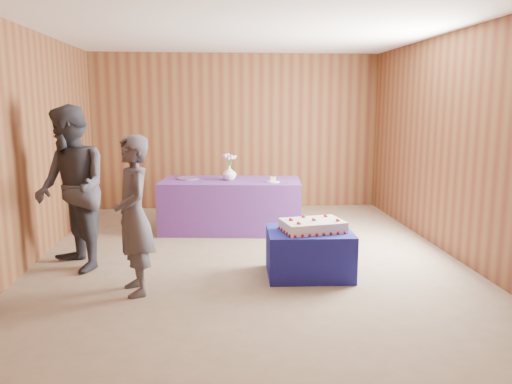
{
  "coord_description": "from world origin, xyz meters",
  "views": [
    {
      "loc": [
        -0.37,
        -5.81,
        1.85
      ],
      "look_at": [
        0.11,
        0.1,
        0.79
      ],
      "focal_mm": 35.0,
      "sensor_mm": 36.0,
      "label": 1
    }
  ],
  "objects": [
    {
      "name": "guest_left",
      "position": [
        -1.17,
        -1.03,
        0.78
      ],
      "size": [
        0.55,
        0.66,
        1.56
      ],
      "primitive_type": "imported",
      "rotation": [
        0.0,
        0.0,
        -1.22
      ],
      "color": "#3E3D48",
      "rests_on": "ground"
    },
    {
      "name": "knife",
      "position": [
        0.51,
        0.98,
        0.75
      ],
      "size": [
        0.26,
        0.02,
        0.0
      ],
      "primitive_type": "cube",
      "rotation": [
        0.0,
        0.0,
        0.01
      ],
      "color": "silver",
      "rests_on": "serving_table"
    },
    {
      "name": "sheet_cake",
      "position": [
        0.65,
        -0.69,
        0.56
      ],
      "size": [
        0.74,
        0.57,
        0.15
      ],
      "rotation": [
        0.0,
        0.0,
        0.2
      ],
      "color": "white",
      "rests_on": "cake_table"
    },
    {
      "name": "room_shell",
      "position": [
        0.0,
        0.0,
        1.8
      ],
      "size": [
        5.04,
        6.04,
        2.72
      ],
      "color": "brown",
      "rests_on": "ground"
    },
    {
      "name": "ground",
      "position": [
        0.0,
        0.0,
        0.0
      ],
      "size": [
        6.0,
        6.0,
        0.0
      ],
      "primitive_type": "plane",
      "color": "gray",
      "rests_on": "ground"
    },
    {
      "name": "platter",
      "position": [
        -0.78,
        1.49,
        0.76
      ],
      "size": [
        0.42,
        0.42,
        0.02
      ],
      "primitive_type": "cylinder",
      "rotation": [
        0.0,
        0.0,
        -0.26
      ],
      "color": "#6E4992",
      "rests_on": "serving_table"
    },
    {
      "name": "flower_spray",
      "position": [
        -0.18,
        1.34,
        1.09
      ],
      "size": [
        0.21,
        0.21,
        0.16
      ],
      "color": "#2F712D",
      "rests_on": "vase"
    },
    {
      "name": "serving_table",
      "position": [
        -0.16,
        1.34,
        0.38
      ],
      "size": [
        2.09,
        1.11,
        0.75
      ],
      "primitive_type": "cube",
      "rotation": [
        0.0,
        0.0,
        -0.11
      ],
      "color": "#593187",
      "rests_on": "ground"
    },
    {
      "name": "plate",
      "position": [
        0.43,
        1.09,
        0.76
      ],
      "size": [
        0.22,
        0.22,
        0.01
      ],
      "primitive_type": "cylinder",
      "rotation": [
        0.0,
        0.0,
        0.21
      ],
      "color": "silver",
      "rests_on": "serving_table"
    },
    {
      "name": "cake_slice",
      "position": [
        0.43,
        1.08,
        0.8
      ],
      "size": [
        0.08,
        0.07,
        0.09
      ],
      "rotation": [
        0.0,
        0.0,
        -0.09
      ],
      "color": "white",
      "rests_on": "plate"
    },
    {
      "name": "guest_right",
      "position": [
        -1.96,
        -0.26,
        0.92
      ],
      "size": [
        1.09,
        1.14,
        1.84
      ],
      "primitive_type": "imported",
      "rotation": [
        0.0,
        0.0,
        -0.95
      ],
      "color": "#32333C",
      "rests_on": "ground"
    },
    {
      "name": "cake_table",
      "position": [
        0.63,
        -0.67,
        0.25
      ],
      "size": [
        0.93,
        0.74,
        0.5
      ],
      "primitive_type": "cube",
      "rotation": [
        0.0,
        0.0,
        -0.04
      ],
      "color": "navy",
      "rests_on": "ground"
    },
    {
      "name": "vase",
      "position": [
        -0.18,
        1.34,
        0.85
      ],
      "size": [
        0.23,
        0.23,
        0.21
      ],
      "primitive_type": "imported",
      "rotation": [
        0.0,
        0.0,
        -0.2
      ],
      "color": "white",
      "rests_on": "serving_table"
    }
  ]
}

